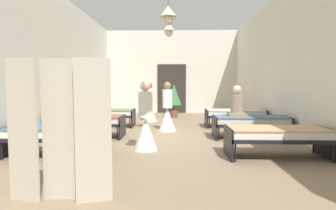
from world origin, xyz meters
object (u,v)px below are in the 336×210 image
(potted_plant, at_px, (174,96))
(privacy_screen, at_px, (59,130))
(bed_left_row_2, at_px, (106,113))
(bed_right_row_0, at_px, (277,135))
(patient_seated_primary, at_px, (237,105))
(bed_left_row_0, at_px, (56,133))
(nurse_far_aisle, at_px, (150,108))
(bed_right_row_2, at_px, (235,114))
(bed_right_row_1, at_px, (250,121))
(nurse_mid_aisle, at_px, (146,125))
(nurse_near_aisle, at_px, (167,113))
(bed_left_row_1, at_px, (87,121))

(potted_plant, bearing_deg, privacy_screen, -98.81)
(bed_left_row_2, relative_size, potted_plant, 1.34)
(bed_right_row_0, relative_size, patient_seated_primary, 2.38)
(bed_left_row_0, xyz_separation_m, patient_seated_primary, (3.93, 1.94, 0.43))
(bed_right_row_0, relative_size, nurse_far_aisle, 1.28)
(bed_right_row_2, relative_size, nurse_far_aisle, 1.28)
(bed_right_row_0, distance_m, bed_right_row_1, 1.90)
(bed_right_row_1, distance_m, privacy_screen, 5.21)
(nurse_mid_aisle, distance_m, nurse_far_aisle, 4.59)
(nurse_mid_aisle, height_order, patient_seated_primary, nurse_mid_aisle)
(bed_right_row_0, distance_m, nurse_near_aisle, 3.69)
(bed_left_row_0, xyz_separation_m, bed_left_row_2, (0.00, 3.80, 0.00))
(nurse_mid_aisle, relative_size, nurse_far_aisle, 1.00)
(bed_right_row_0, bearing_deg, nurse_near_aisle, 126.44)
(bed_right_row_1, distance_m, bed_right_row_2, 1.90)
(nurse_mid_aisle, xyz_separation_m, privacy_screen, (-0.75, -2.60, 0.32))
(bed_left_row_0, distance_m, patient_seated_primary, 4.40)
(bed_left_row_1, bearing_deg, privacy_screen, -76.58)
(nurse_far_aisle, relative_size, patient_seated_primary, 1.86)
(potted_plant, bearing_deg, nurse_near_aisle, -92.94)
(patient_seated_primary, xyz_separation_m, potted_plant, (-1.67, 4.45, 0.03))
(bed_right_row_1, bearing_deg, bed_left_row_2, 156.05)
(nurse_mid_aisle, bearing_deg, nurse_far_aisle, -81.47)
(bed_left_row_2, xyz_separation_m, nurse_near_aisle, (2.09, -0.83, 0.09))
(bed_right_row_2, xyz_separation_m, nurse_mid_aisle, (-2.58, -3.28, 0.09))
(bed_left_row_1, bearing_deg, bed_right_row_0, -23.95)
(bed_left_row_1, height_order, nurse_mid_aisle, nurse_mid_aisle)
(bed_left_row_2, height_order, nurse_mid_aisle, nurse_mid_aisle)
(nurse_near_aisle, bearing_deg, bed_left_row_1, -86.59)
(nurse_far_aisle, bearing_deg, potted_plant, -22.07)
(nurse_far_aisle, bearing_deg, bed_right_row_1, -124.50)
(bed_right_row_1, bearing_deg, bed_right_row_2, 90.00)
(bed_left_row_0, height_order, patient_seated_primary, patient_seated_primary)
(bed_right_row_1, distance_m, nurse_mid_aisle, 2.93)
(bed_left_row_2, distance_m, privacy_screen, 5.97)
(bed_right_row_0, xyz_separation_m, bed_left_row_2, (-4.28, 3.80, 0.00))
(bed_left_row_0, height_order, bed_right_row_1, same)
(nurse_near_aisle, bearing_deg, privacy_screen, -36.39)
(bed_right_row_0, relative_size, potted_plant, 1.34)
(bed_right_row_2, bearing_deg, bed_left_row_1, -156.05)
(bed_left_row_0, height_order, bed_right_row_0, same)
(bed_right_row_1, xyz_separation_m, potted_plant, (-2.02, 4.49, 0.46))
(bed_right_row_0, distance_m, privacy_screen, 3.95)
(bed_right_row_1, relative_size, patient_seated_primary, 2.38)
(bed_right_row_0, bearing_deg, bed_left_row_1, 156.05)
(bed_right_row_1, height_order, patient_seated_primary, patient_seated_primary)
(nurse_mid_aisle, bearing_deg, bed_left_row_1, -34.89)
(bed_right_row_2, height_order, privacy_screen, privacy_screen)
(nurse_far_aisle, xyz_separation_m, privacy_screen, (-0.40, -7.18, 0.32))
(bed_right_row_2, xyz_separation_m, patient_seated_primary, (-0.35, -1.86, 0.43))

